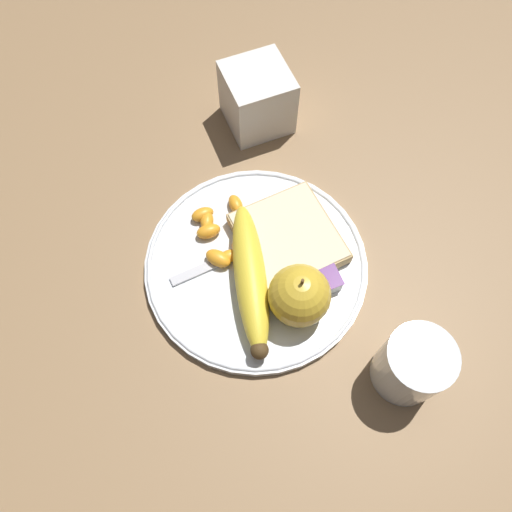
{
  "coord_description": "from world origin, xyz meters",
  "views": [
    {
      "loc": [
        0.25,
        -0.1,
        0.59
      ],
      "look_at": [
        0.0,
        0.0,
        0.03
      ],
      "focal_mm": 35.0,
      "sensor_mm": 36.0,
      "label": 1
    }
  ],
  "objects_px": {
    "plate": "(256,264)",
    "fork": "(250,248)",
    "apple": "(299,295)",
    "banana": "(250,278)",
    "condiment_caddy": "(257,98)",
    "juice_glass": "(411,366)",
    "jam_packet": "(322,277)",
    "bread_slice": "(288,238)"
  },
  "relations": [
    {
      "from": "juice_glass",
      "to": "banana",
      "type": "xyz_separation_m",
      "value": [
        -0.17,
        -0.12,
        -0.01
      ]
    },
    {
      "from": "plate",
      "to": "fork",
      "type": "xyz_separation_m",
      "value": [
        -0.02,
        0.0,
        0.01
      ]
    },
    {
      "from": "apple",
      "to": "banana",
      "type": "relative_size",
      "value": 0.41
    },
    {
      "from": "jam_packet",
      "to": "plate",
      "type": "bearing_deg",
      "value": -128.39
    },
    {
      "from": "juice_glass",
      "to": "apple",
      "type": "xyz_separation_m",
      "value": [
        -0.12,
        -0.08,
        0.01
      ]
    },
    {
      "from": "apple",
      "to": "fork",
      "type": "bearing_deg",
      "value": -165.45
    },
    {
      "from": "juice_glass",
      "to": "banana",
      "type": "distance_m",
      "value": 0.21
    },
    {
      "from": "banana",
      "to": "apple",
      "type": "bearing_deg",
      "value": 40.64
    },
    {
      "from": "banana",
      "to": "bread_slice",
      "type": "bearing_deg",
      "value": 118.8
    },
    {
      "from": "juice_glass",
      "to": "condiment_caddy",
      "type": "distance_m",
      "value": 0.42
    },
    {
      "from": "plate",
      "to": "apple",
      "type": "xyz_separation_m",
      "value": [
        0.07,
        0.02,
        0.04
      ]
    },
    {
      "from": "fork",
      "to": "apple",
      "type": "bearing_deg",
      "value": -79.22
    },
    {
      "from": "plate",
      "to": "juice_glass",
      "type": "height_order",
      "value": "juice_glass"
    },
    {
      "from": "plate",
      "to": "juice_glass",
      "type": "distance_m",
      "value": 0.22
    },
    {
      "from": "bread_slice",
      "to": "fork",
      "type": "xyz_separation_m",
      "value": [
        -0.01,
        -0.05,
        -0.01
      ]
    },
    {
      "from": "juice_glass",
      "to": "fork",
      "type": "xyz_separation_m",
      "value": [
        -0.21,
        -0.11,
        -0.03
      ]
    },
    {
      "from": "banana",
      "to": "bread_slice",
      "type": "height_order",
      "value": "banana"
    },
    {
      "from": "plate",
      "to": "apple",
      "type": "distance_m",
      "value": 0.09
    },
    {
      "from": "plate",
      "to": "banana",
      "type": "relative_size",
      "value": 1.42
    },
    {
      "from": "plate",
      "to": "fork",
      "type": "height_order",
      "value": "fork"
    },
    {
      "from": "banana",
      "to": "jam_packet",
      "type": "height_order",
      "value": "banana"
    },
    {
      "from": "jam_packet",
      "to": "banana",
      "type": "bearing_deg",
      "value": -108.49
    },
    {
      "from": "juice_glass",
      "to": "jam_packet",
      "type": "height_order",
      "value": "juice_glass"
    },
    {
      "from": "apple",
      "to": "condiment_caddy",
      "type": "distance_m",
      "value": 0.31
    },
    {
      "from": "apple",
      "to": "bread_slice",
      "type": "distance_m",
      "value": 0.09
    },
    {
      "from": "apple",
      "to": "banana",
      "type": "distance_m",
      "value": 0.07
    },
    {
      "from": "condiment_caddy",
      "to": "plate",
      "type": "bearing_deg",
      "value": -22.53
    },
    {
      "from": "banana",
      "to": "condiment_caddy",
      "type": "bearing_deg",
      "value": 156.1
    },
    {
      "from": "juice_glass",
      "to": "apple",
      "type": "bearing_deg",
      "value": -145.41
    },
    {
      "from": "jam_packet",
      "to": "fork",
      "type": "bearing_deg",
      "value": -137.94
    },
    {
      "from": "plate",
      "to": "condiment_caddy",
      "type": "bearing_deg",
      "value": 157.47
    },
    {
      "from": "banana",
      "to": "jam_packet",
      "type": "distance_m",
      "value": 0.09
    },
    {
      "from": "apple",
      "to": "fork",
      "type": "relative_size",
      "value": 0.45
    },
    {
      "from": "jam_packet",
      "to": "apple",
      "type": "bearing_deg",
      "value": -63.79
    },
    {
      "from": "banana",
      "to": "condiment_caddy",
      "type": "xyz_separation_m",
      "value": [
        -0.25,
        0.11,
        0.01
      ]
    },
    {
      "from": "apple",
      "to": "condiment_caddy",
      "type": "xyz_separation_m",
      "value": [
        -0.3,
        0.07,
        -0.0
      ]
    },
    {
      "from": "juice_glass",
      "to": "jam_packet",
      "type": "xyz_separation_m",
      "value": [
        -0.14,
        -0.04,
        -0.02
      ]
    },
    {
      "from": "jam_packet",
      "to": "juice_glass",
      "type": "bearing_deg",
      "value": 16.13
    },
    {
      "from": "bread_slice",
      "to": "condiment_caddy",
      "type": "distance_m",
      "value": 0.22
    },
    {
      "from": "apple",
      "to": "jam_packet",
      "type": "relative_size",
      "value": 1.81
    },
    {
      "from": "jam_packet",
      "to": "condiment_caddy",
      "type": "relative_size",
      "value": 0.5
    },
    {
      "from": "plate",
      "to": "jam_packet",
      "type": "height_order",
      "value": "jam_packet"
    }
  ]
}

